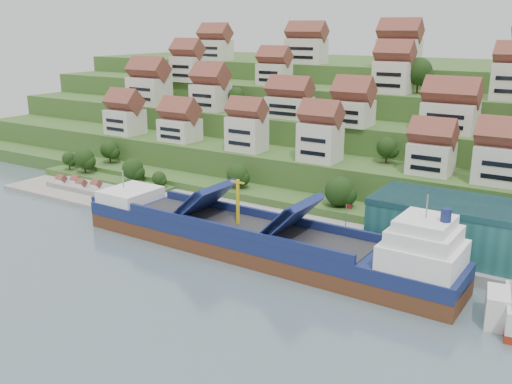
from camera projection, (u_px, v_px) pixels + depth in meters
The scene contains 9 objects.
ground at pixel (241, 251), 114.29m from camera, with size 300.00×300.00×0.00m, color slate.
quay at pixel (364, 242), 115.77m from camera, with size 180.00×14.00×2.20m, color gray.
pebble_beach at pixel (88, 191), 153.84m from camera, with size 45.00×20.00×1.00m, color gray.
hillside at pixel (410, 125), 195.05m from camera, with size 260.00×128.00×31.00m.
hillside_village at pixel (372, 99), 155.02m from camera, with size 159.81×60.95×29.29m.
hillside_trees at pixel (316, 129), 149.71m from camera, with size 141.63×62.28×31.53m.
flagpole at pixel (346, 220), 111.08m from camera, with size 1.28×0.16×8.00m.
beach_huts at pixel (79, 185), 153.42m from camera, with size 14.40×3.70×2.20m.
cargo_ship at pixel (265, 242), 109.78m from camera, with size 79.93×13.88×17.70m.
Camera 1 is at (59.87, -88.01, 43.38)m, focal length 40.00 mm.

